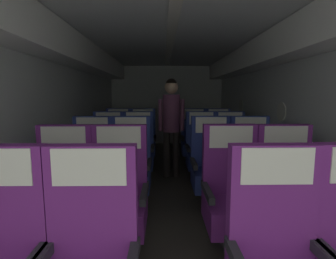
% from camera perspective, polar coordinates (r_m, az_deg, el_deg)
% --- Properties ---
extents(ground, '(3.35, 7.78, 0.02)m').
position_cam_1_polar(ground, '(3.78, 0.63, -13.74)').
color(ground, '#3D3833').
extents(fuselage_shell, '(3.23, 7.43, 2.22)m').
position_cam_1_polar(fuselage_shell, '(3.77, 0.56, 11.33)').
color(fuselage_shell, silver).
rests_on(fuselage_shell, ground).
extents(seat_b_left_window, '(0.52, 0.52, 1.10)m').
position_cam_1_polar(seat_b_left_window, '(2.50, -22.43, -14.07)').
color(seat_b_left_window, '#38383D').
rests_on(seat_b_left_window, ground).
extents(seat_b_left_aisle, '(0.52, 0.52, 1.10)m').
position_cam_1_polar(seat_b_left_aisle, '(2.37, -10.95, -14.86)').
color(seat_b_left_aisle, '#38383D').
rests_on(seat_b_left_aisle, ground).
extents(seat_b_right_aisle, '(0.52, 0.52, 1.10)m').
position_cam_1_polar(seat_b_right_aisle, '(2.58, 25.02, -13.53)').
color(seat_b_right_aisle, '#38383D').
rests_on(seat_b_right_aisle, ground).
extents(seat_b_right_window, '(0.52, 0.52, 1.10)m').
position_cam_1_polar(seat_b_right_window, '(2.43, 14.05, -14.35)').
color(seat_b_right_window, '#38383D').
rests_on(seat_b_right_window, ground).
extents(seat_c_left_window, '(0.52, 0.52, 1.10)m').
position_cam_1_polar(seat_c_left_window, '(3.35, -16.61, -8.32)').
color(seat_c_left_window, '#38383D').
rests_on(seat_c_left_window, ground).
extents(seat_c_left_aisle, '(0.52, 0.52, 1.10)m').
position_cam_1_polar(seat_c_left_aisle, '(3.26, -8.31, -8.48)').
color(seat_c_left_aisle, '#38383D').
rests_on(seat_c_left_aisle, ground).
extents(seat_c_right_aisle, '(0.52, 0.52, 1.10)m').
position_cam_1_polar(seat_c_right_aisle, '(3.40, 18.05, -8.11)').
color(seat_c_right_aisle, '#38383D').
rests_on(seat_c_right_aisle, ground).
extents(seat_c_right_window, '(0.52, 0.52, 1.10)m').
position_cam_1_polar(seat_c_right_window, '(3.30, 9.65, -8.34)').
color(seat_c_right_window, '#38383D').
rests_on(seat_c_right_window, ground).
extents(seat_d_left_window, '(0.52, 0.52, 1.10)m').
position_cam_1_polar(seat_d_left_window, '(4.24, -13.24, -4.85)').
color(seat_d_left_window, '#38383D').
rests_on(seat_d_left_window, ground).
extents(seat_d_left_aisle, '(0.52, 0.52, 1.10)m').
position_cam_1_polar(seat_d_left_aisle, '(4.17, -6.65, -4.90)').
color(seat_d_left_aisle, '#38383D').
rests_on(seat_d_left_aisle, ground).
extents(seat_d_right_aisle, '(0.52, 0.52, 1.10)m').
position_cam_1_polar(seat_d_right_aisle, '(4.28, 13.78, -4.75)').
color(seat_d_right_aisle, '#38383D').
rests_on(seat_d_right_aisle, ground).
extents(seat_d_right_window, '(0.52, 0.52, 1.10)m').
position_cam_1_polar(seat_d_right_window, '(4.19, 7.48, -4.85)').
color(seat_d_right_window, '#38383D').
rests_on(seat_d_right_window, ground).
extents(seat_e_left_window, '(0.52, 0.52, 1.10)m').
position_cam_1_polar(seat_e_left_window, '(5.15, -11.05, -2.58)').
color(seat_e_left_window, '#38383D').
rests_on(seat_e_left_window, ground).
extents(seat_e_left_aisle, '(0.52, 0.52, 1.10)m').
position_cam_1_polar(seat_e_left_aisle, '(5.07, -5.62, -2.64)').
color(seat_e_left_aisle, '#38383D').
rests_on(seat_e_left_aisle, ground).
extents(seat_e_right_aisle, '(0.52, 0.52, 1.10)m').
position_cam_1_polar(seat_e_right_aisle, '(5.18, 11.20, -2.53)').
color(seat_e_right_aisle, '#38383D').
rests_on(seat_e_right_aisle, ground).
extents(seat_e_right_window, '(0.52, 0.52, 1.10)m').
position_cam_1_polar(seat_e_right_window, '(5.10, 5.78, -2.58)').
color(seat_e_right_window, '#38383D').
rests_on(seat_e_right_window, ground).
extents(flight_attendant, '(0.43, 0.28, 1.63)m').
position_cam_1_polar(flight_attendant, '(4.21, 0.75, 2.78)').
color(flight_attendant, black).
rests_on(flight_attendant, ground).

